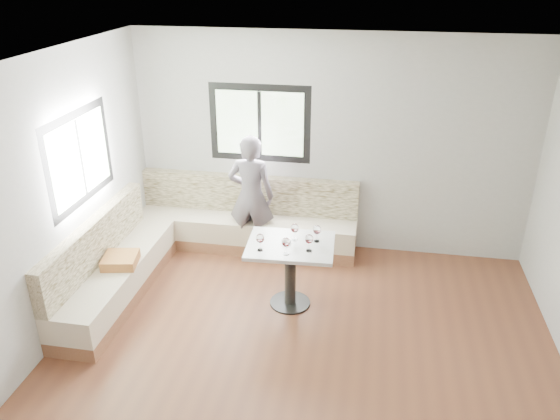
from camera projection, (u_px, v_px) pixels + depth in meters
The scene contains 10 objects.
room at pixel (295, 232), 4.70m from camera, with size 5.01×5.01×2.81m.
banquette at pixel (193, 243), 6.78m from camera, with size 2.90×2.80×0.95m.
table at pixel (290, 259), 5.94m from camera, with size 0.96×0.77×0.76m.
person at pixel (251, 196), 6.92m from camera, with size 0.59×0.39×1.61m, color #5B535C.
olive_ramekin at pixel (286, 240), 5.88m from camera, with size 0.10×0.10×0.04m.
wine_glass_a at pixel (260, 239), 5.67m from camera, with size 0.09×0.09×0.19m.
wine_glass_b at pixel (286, 243), 5.60m from camera, with size 0.09×0.09×0.19m.
wine_glass_c at pixel (309, 240), 5.66m from camera, with size 0.09×0.09×0.19m.
wine_glass_d at pixel (295, 229), 5.88m from camera, with size 0.09×0.09×0.19m.
wine_glass_e at pixel (317, 230), 5.85m from camera, with size 0.09×0.09×0.19m.
Camera 1 is at (0.53, -4.06, 3.57)m, focal length 35.00 mm.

